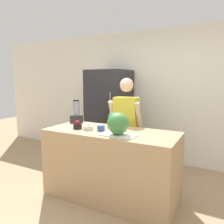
{
  "coord_description": "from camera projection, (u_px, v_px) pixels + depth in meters",
  "views": [
    {
      "loc": [
        1.35,
        -2.14,
        1.63
      ],
      "look_at": [
        0.0,
        0.42,
        1.2
      ],
      "focal_mm": 35.0,
      "sensor_mm": 36.0,
      "label": 1
    }
  ],
  "objects": [
    {
      "name": "blender",
      "position": [
        76.0,
        114.0,
        3.46
      ],
      "size": [
        0.15,
        0.15,
        0.37
      ],
      "color": "#28282D",
      "rests_on": "counter_island"
    },
    {
      "name": "wall_back",
      "position": [
        151.0,
        97.0,
        4.38
      ],
      "size": [
        8.0,
        0.06,
        2.6
      ],
      "color": "white",
      "rests_on": "ground_plane"
    },
    {
      "name": "refrigerator",
      "position": [
        110.0,
        116.0,
        4.4
      ],
      "size": [
        0.75,
        0.76,
        1.82
      ],
      "color": "#232328",
      "rests_on": "ground_plane"
    },
    {
      "name": "potted_plant",
      "position": [
        113.0,
        118.0,
        3.18
      ],
      "size": [
        0.14,
        0.14,
        0.21
      ],
      "color": "beige",
      "rests_on": "counter_island"
    },
    {
      "name": "bowl_small_blue",
      "position": [
        101.0,
        128.0,
        2.92
      ],
      "size": [
        0.1,
        0.1,
        0.07
      ],
      "color": "#334C9E",
      "rests_on": "counter_island"
    },
    {
      "name": "person",
      "position": [
        126.0,
        129.0,
        3.5
      ],
      "size": [
        0.52,
        0.26,
        1.66
      ],
      "color": "#333338",
      "rests_on": "ground_plane"
    },
    {
      "name": "cutting_board",
      "position": [
        118.0,
        135.0,
        2.68
      ],
      "size": [
        0.44,
        0.24,
        0.01
      ],
      "color": "white",
      "rests_on": "counter_island"
    },
    {
      "name": "bowl_cream",
      "position": [
        88.0,
        127.0,
        2.98
      ],
      "size": [
        0.13,
        0.13,
        0.1
      ],
      "color": "beige",
      "rests_on": "counter_island"
    },
    {
      "name": "counter_island",
      "position": [
        111.0,
        165.0,
        3.0
      ],
      "size": [
        1.79,
        0.76,
        0.95
      ],
      "color": "tan",
      "rests_on": "ground_plane"
    },
    {
      "name": "ground_plane",
      "position": [
        96.0,
        211.0,
        2.73
      ],
      "size": [
        14.0,
        14.0,
        0.0
      ],
      "primitive_type": "plane",
      "color": "tan"
    },
    {
      "name": "watermelon",
      "position": [
        118.0,
        124.0,
        2.66
      ],
      "size": [
        0.27,
        0.27,
        0.27
      ],
      "color": "#3D7F3D",
      "rests_on": "cutting_board"
    },
    {
      "name": "bowl_cherries",
      "position": [
        77.0,
        125.0,
        3.04
      ],
      "size": [
        0.12,
        0.12,
        0.12
      ],
      "color": "black",
      "rests_on": "counter_island"
    }
  ]
}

